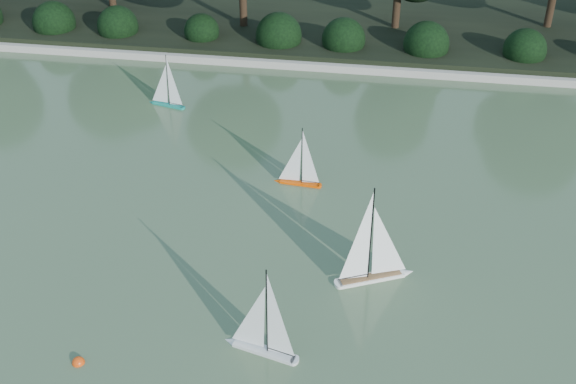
{
  "coord_description": "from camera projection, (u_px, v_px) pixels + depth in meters",
  "views": [
    {
      "loc": [
        1.11,
        -7.28,
        7.03
      ],
      "look_at": [
        -0.44,
        2.37,
        0.7
      ],
      "focal_mm": 45.0,
      "sensor_mm": 36.0,
      "label": 1
    }
  ],
  "objects": [
    {
      "name": "sailboat_teal",
      "position": [
        165.0,
        97.0,
        15.78
      ],
      "size": [
        0.92,
        0.37,
        1.26
      ],
      "color": "#117D6B",
      "rests_on": "ground"
    },
    {
      "name": "race_buoy",
      "position": [
        78.0,
        363.0,
        9.47
      ],
      "size": [
        0.17,
        0.17,
        0.17
      ],
      "primitive_type": "sphere",
      "color": "#DC400B",
      "rests_on": "ground"
    },
    {
      "name": "sailboat_white_b",
      "position": [
        378.0,
        264.0,
        10.77
      ],
      "size": [
        1.23,
        0.7,
        1.75
      ],
      "color": "white",
      "rests_on": "ground"
    },
    {
      "name": "far_bank",
      "position": [
        361.0,
        11.0,
        20.7
      ],
      "size": [
        40.0,
        8.0,
        0.3
      ],
      "primitive_type": "cube",
      "color": "black",
      "rests_on": "ground"
    },
    {
      "name": "ground",
      "position": [
        292.0,
        328.0,
        10.01
      ],
      "size": [
        80.0,
        80.0,
        0.0
      ],
      "primitive_type": "plane",
      "color": "#2F4127",
      "rests_on": "ground"
    },
    {
      "name": "sailboat_white_a",
      "position": [
        258.0,
        337.0,
        9.53
      ],
      "size": [
        1.09,
        0.43,
        1.5
      ],
      "color": "silver",
      "rests_on": "ground"
    },
    {
      "name": "sailboat_orange",
      "position": [
        296.0,
        174.0,
        13.07
      ],
      "size": [
        0.91,
        0.22,
        1.23
      ],
      "color": "#EE4700",
      "rests_on": "ground"
    },
    {
      "name": "pond_coping",
      "position": [
        349.0,
        68.0,
        17.42
      ],
      "size": [
        40.0,
        0.35,
        0.18
      ],
      "primitive_type": "cube",
      "color": "gray",
      "rests_on": "ground"
    },
    {
      "name": "shrub_hedge",
      "position": [
        353.0,
        40.0,
        17.97
      ],
      "size": [
        29.1,
        1.1,
        1.1
      ],
      "color": "black",
      "rests_on": "ground"
    }
  ]
}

